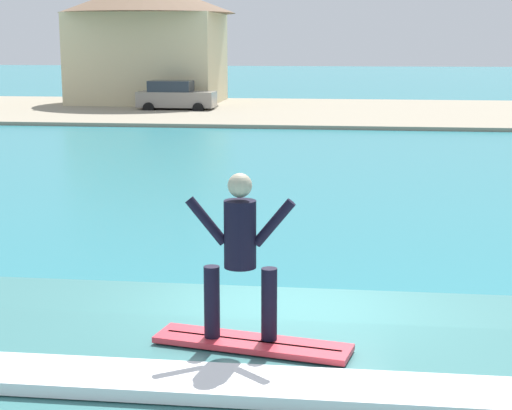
# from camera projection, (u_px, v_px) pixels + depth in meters

# --- Properties ---
(ground_plane) EXTENTS (260.00, 260.00, 0.00)m
(ground_plane) POSITION_uv_depth(u_px,v_px,m) (285.00, 381.00, 10.23)
(ground_plane) COLOR teal
(wave_crest) EXTENTS (7.90, 4.00, 1.15)m
(wave_crest) POSITION_uv_depth(u_px,v_px,m) (198.00, 382.00, 8.85)
(wave_crest) COLOR #367170
(wave_crest) RESTS_ON ground_plane
(surfboard) EXTENTS (2.04, 0.84, 0.06)m
(surfboard) POSITION_uv_depth(u_px,v_px,m) (252.00, 343.00, 8.22)
(surfboard) COLOR #D8333F
(surfboard) RESTS_ON wave_crest
(surfer) EXTENTS (1.09, 0.32, 1.68)m
(surfer) POSITION_uv_depth(u_px,v_px,m) (240.00, 248.00, 8.10)
(surfer) COLOR black
(surfer) RESTS_ON surfboard
(shoreline_bank) EXTENTS (120.00, 18.46, 0.18)m
(shoreline_bank) POSITION_uv_depth(u_px,v_px,m) (345.00, 112.00, 48.03)
(shoreline_bank) COLOR gray
(shoreline_bank) RESTS_ON ground_plane
(car_near_shore) EXTENTS (4.51, 2.23, 1.86)m
(car_near_shore) POSITION_uv_depth(u_px,v_px,m) (175.00, 96.00, 48.48)
(car_near_shore) COLOR gray
(car_near_shore) RESTS_ON ground_plane
(house_with_chimney) EXTENTS (11.39, 11.39, 8.34)m
(house_with_chimney) POSITION_uv_depth(u_px,v_px,m) (148.00, 34.00, 53.29)
(house_with_chimney) COLOR beige
(house_with_chimney) RESTS_ON ground_plane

